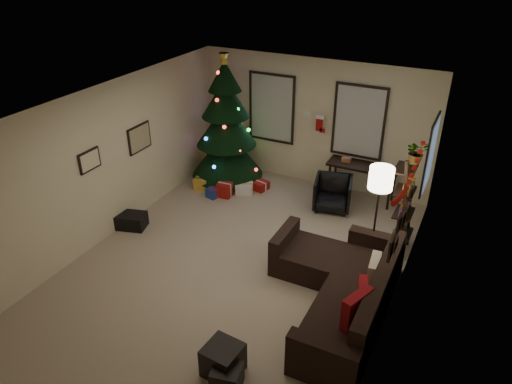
# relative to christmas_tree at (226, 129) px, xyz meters

# --- Properties ---
(floor) EXTENTS (7.00, 7.00, 0.00)m
(floor) POSITION_rel_christmas_tree_xyz_m (1.67, -2.74, -1.19)
(floor) COLOR tan
(floor) RESTS_ON ground
(ceiling) EXTENTS (7.00, 7.00, 0.00)m
(ceiling) POSITION_rel_christmas_tree_xyz_m (1.67, -2.74, 1.51)
(ceiling) COLOR white
(ceiling) RESTS_ON floor
(wall_back) EXTENTS (5.00, 0.00, 5.00)m
(wall_back) POSITION_rel_christmas_tree_xyz_m (1.67, 0.76, 0.16)
(wall_back) COLOR beige
(wall_back) RESTS_ON floor
(wall_front) EXTENTS (5.00, 0.00, 5.00)m
(wall_front) POSITION_rel_christmas_tree_xyz_m (1.67, -6.24, 0.16)
(wall_front) COLOR beige
(wall_front) RESTS_ON floor
(wall_left) EXTENTS (0.00, 7.00, 7.00)m
(wall_left) POSITION_rel_christmas_tree_xyz_m (-0.83, -2.74, 0.16)
(wall_left) COLOR beige
(wall_left) RESTS_ON floor
(wall_right) EXTENTS (0.00, 7.00, 7.00)m
(wall_right) POSITION_rel_christmas_tree_xyz_m (4.17, -2.74, 0.16)
(wall_right) COLOR beige
(wall_right) RESTS_ON floor
(window_back_left) EXTENTS (1.05, 0.06, 1.50)m
(window_back_left) POSITION_rel_christmas_tree_xyz_m (0.72, 0.73, 0.36)
(window_back_left) COLOR #728CB2
(window_back_left) RESTS_ON wall_back
(window_back_right) EXTENTS (1.05, 0.06, 1.50)m
(window_back_right) POSITION_rel_christmas_tree_xyz_m (2.62, 0.73, 0.36)
(window_back_right) COLOR #728CB2
(window_back_right) RESTS_ON wall_back
(window_right_wall) EXTENTS (0.06, 0.90, 1.30)m
(window_right_wall) POSITION_rel_christmas_tree_xyz_m (4.14, -0.19, 0.31)
(window_right_wall) COLOR #728CB2
(window_right_wall) RESTS_ON wall_right
(christmas_tree) EXTENTS (1.55, 1.55, 2.88)m
(christmas_tree) POSITION_rel_christmas_tree_xyz_m (0.00, 0.00, 0.00)
(christmas_tree) COLOR black
(christmas_tree) RESTS_ON floor
(presents) EXTENTS (1.50, 1.01, 0.30)m
(presents) POSITION_rel_christmas_tree_xyz_m (0.21, -0.46, -1.07)
(presents) COLOR maroon
(presents) RESTS_ON floor
(sofa) EXTENTS (1.90, 2.75, 0.87)m
(sofa) POSITION_rel_christmas_tree_xyz_m (3.51, -2.80, -0.91)
(sofa) COLOR black
(sofa) RESTS_ON floor
(pillow_red_a) EXTENTS (0.30, 0.51, 0.49)m
(pillow_red_a) POSITION_rel_christmas_tree_xyz_m (3.88, -3.52, -0.55)
(pillow_red_a) COLOR maroon
(pillow_red_a) RESTS_ON sofa
(pillow_red_b) EXTENTS (0.22, 0.46, 0.44)m
(pillow_red_b) POSITION_rel_christmas_tree_xyz_m (3.88, -3.29, -0.55)
(pillow_red_b) COLOR maroon
(pillow_red_b) RESTS_ON sofa
(pillow_cream) EXTENTS (0.17, 0.46, 0.45)m
(pillow_cream) POSITION_rel_christmas_tree_xyz_m (3.88, -2.67, -0.56)
(pillow_cream) COLOR beige
(pillow_cream) RESTS_ON sofa
(ottoman_near) EXTENTS (0.47, 0.47, 0.41)m
(ottoman_near) POSITION_rel_christmas_tree_xyz_m (2.56, -4.64, -0.99)
(ottoman_near) COLOR black
(ottoman_near) RESTS_ON floor
(ottoman_far) EXTENTS (0.41, 0.41, 0.32)m
(ottoman_far) POSITION_rel_christmas_tree_xyz_m (2.72, -4.82, -1.03)
(ottoman_far) COLOR black
(ottoman_far) RESTS_ON floor
(desk) EXTENTS (1.40, 0.50, 0.75)m
(desk) POSITION_rel_christmas_tree_xyz_m (2.86, 0.48, -0.53)
(desk) COLOR black
(desk) RESTS_ON floor
(desk_chair) EXTENTS (0.77, 0.74, 0.67)m
(desk_chair) POSITION_rel_christmas_tree_xyz_m (2.47, -0.17, -0.86)
(desk_chair) COLOR black
(desk_chair) RESTS_ON floor
(bookshelf) EXTENTS (0.30, 0.53, 1.79)m
(bookshelf) POSITION_rel_christmas_tree_xyz_m (3.97, -1.03, -0.32)
(bookshelf) COLOR black
(bookshelf) RESTS_ON floor
(potted_plant) EXTENTS (0.62, 0.61, 0.52)m
(potted_plant) POSITION_rel_christmas_tree_xyz_m (3.97, -0.82, 0.63)
(potted_plant) COLOR #4C4C4C
(potted_plant) RESTS_ON bookshelf
(floor_lamp) EXTENTS (0.37, 0.37, 1.76)m
(floor_lamp) POSITION_rel_christmas_tree_xyz_m (3.62, -1.63, 0.28)
(floor_lamp) COLOR black
(floor_lamp) RESTS_ON floor
(art_map) EXTENTS (0.04, 0.60, 0.50)m
(art_map) POSITION_rel_christmas_tree_xyz_m (-0.81, -1.80, 0.31)
(art_map) COLOR black
(art_map) RESTS_ON wall_left
(art_abstract) EXTENTS (0.04, 0.45, 0.35)m
(art_abstract) POSITION_rel_christmas_tree_xyz_m (-0.81, -3.07, 0.37)
(art_abstract) COLOR black
(art_abstract) RESTS_ON wall_left
(gallery) EXTENTS (0.03, 1.25, 0.54)m
(gallery) POSITION_rel_christmas_tree_xyz_m (4.15, -2.81, 0.38)
(gallery) COLOR black
(gallery) RESTS_ON wall_right
(garland) EXTENTS (0.08, 1.90, 0.30)m
(garland) POSITION_rel_christmas_tree_xyz_m (4.12, -2.55, 0.94)
(garland) COLOR #A5140C
(garland) RESTS_ON wall_right
(stocking_left) EXTENTS (0.20, 0.05, 0.36)m
(stocking_left) POSITION_rel_christmas_tree_xyz_m (1.53, 0.78, 0.22)
(stocking_left) COLOR #990F0C
(stocking_left) RESTS_ON wall_back
(stocking_right) EXTENTS (0.20, 0.05, 0.36)m
(stocking_right) POSITION_rel_christmas_tree_xyz_m (1.86, 0.59, 0.25)
(stocking_right) COLOR #990F0C
(stocking_right) RESTS_ON wall_back
(storage_bin) EXTENTS (0.63, 0.51, 0.28)m
(storage_bin) POSITION_rel_christmas_tree_xyz_m (-0.65, -2.51, -1.05)
(storage_bin) COLOR black
(storage_bin) RESTS_ON floor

